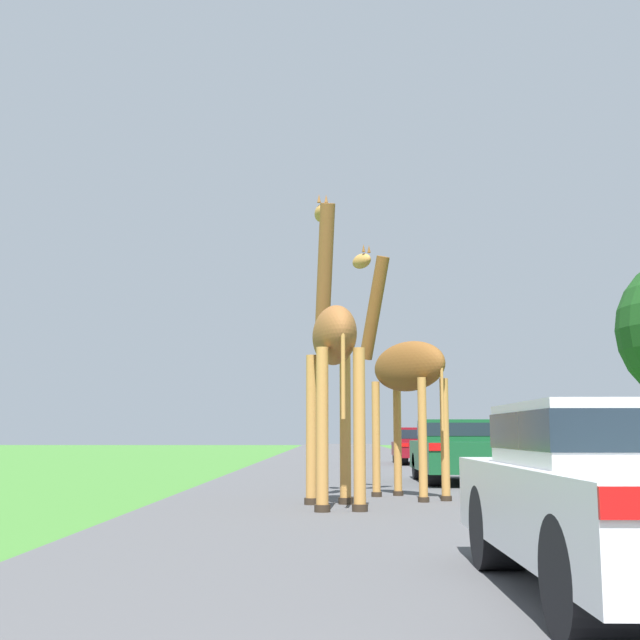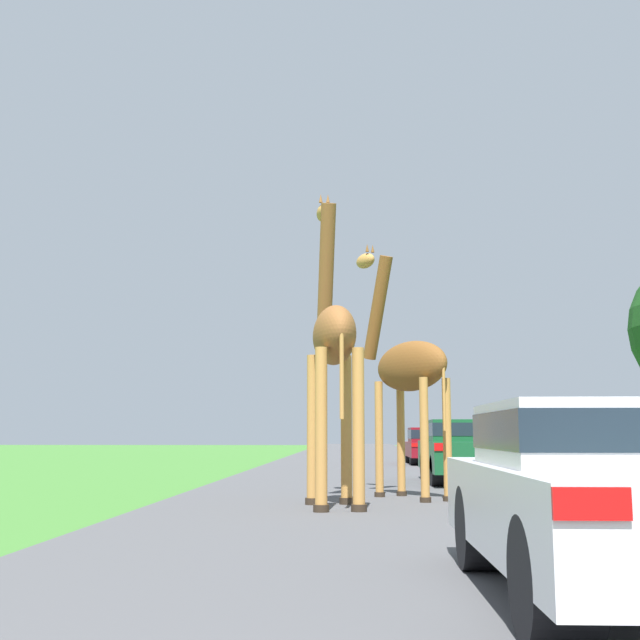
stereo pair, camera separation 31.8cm
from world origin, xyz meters
name	(u,v)px [view 2 (the right image)]	position (x,y,z in m)	size (l,w,h in m)	color
road	(363,464)	(0.00, 30.00, 0.00)	(7.40, 120.00, 0.00)	#4C4C4F
giraffe_near_road	(333,346)	(-0.67, 12.37, 2.57)	(1.00, 2.69, 5.48)	#B77F3D
giraffe_companion	(406,368)	(0.63, 14.15, 2.35)	(1.82, 2.53, 4.92)	#B77F3D
car_lead_maroon	(623,492)	(1.55, 5.30, 0.75)	(1.99, 4.15, 1.38)	silver
car_queue_right	(430,444)	(2.60, 30.60, 0.74)	(1.74, 4.25, 1.38)	maroon
car_queue_left	(466,449)	(2.32, 18.78, 0.79)	(1.94, 4.31, 1.48)	#144C28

